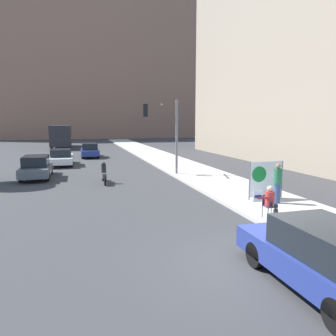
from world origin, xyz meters
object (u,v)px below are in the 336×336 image
car_on_road_distant (90,150)px  car_on_road_midblock (61,157)px  traffic_light_pole (164,124)px  car_on_road_nearest (36,167)px  jogger_on_sidewalk (277,183)px  parked_car_curbside (324,258)px  protest_banner (266,179)px  motorcycle_on_road (104,174)px  city_bus_on_road (61,135)px  seated_protester (270,202)px

car_on_road_distant → car_on_road_midblock: bearing=-113.2°
traffic_light_pole → car_on_road_nearest: bearing=171.4°
car_on_road_midblock → jogger_on_sidewalk: bearing=-60.3°
traffic_light_pole → car_on_road_nearest: (-8.24, 1.25, -2.73)m
parked_car_curbside → traffic_light_pole: bearing=87.6°
protest_banner → motorcycle_on_road: 9.49m
parked_car_curbside → car_on_road_distant: size_ratio=0.98×
protest_banner → city_bus_on_road: bearing=106.0°
traffic_light_pole → city_bus_on_road: (-7.76, 27.47, -1.65)m
car_on_road_nearest → motorcycle_on_road: 5.01m
car_on_road_nearest → motorcycle_on_road: bearing=-35.8°
jogger_on_sidewalk → car_on_road_distant: bearing=-57.0°
protest_banner → motorcycle_on_road: (-6.68, 6.73, -0.52)m
protest_banner → car_on_road_nearest: (-10.74, 9.66, -0.33)m
seated_protester → parked_car_curbside: bearing=-106.0°
parked_car_curbside → motorcycle_on_road: 14.48m
seated_protester → car_on_road_nearest: (-9.19, 12.47, -0.06)m
parked_car_curbside → city_bus_on_road: size_ratio=0.44×
city_bus_on_road → car_on_road_nearest: bearing=-91.0°
protest_banner → traffic_light_pole: traffic_light_pole is taller
jogger_on_sidewalk → parked_car_curbside: 7.26m
seated_protester → city_bus_on_road: bearing=106.3°
car_on_road_nearest → motorcycle_on_road: car_on_road_nearest is taller
jogger_on_sidewalk → motorcycle_on_road: bearing=-32.3°
parked_car_curbside → car_on_road_nearest: size_ratio=0.95×
seated_protester → city_bus_on_road: city_bus_on_road is taller
car_on_road_midblock → car_on_road_distant: (2.55, 5.94, 0.03)m
car_on_road_midblock → traffic_light_pole: bearing=-47.1°
traffic_light_pole → motorcycle_on_road: size_ratio=2.23×
protest_banner → car_on_road_distant: 22.90m
parked_car_curbside → motorcycle_on_road: (-3.52, 14.04, -0.20)m
car_on_road_nearest → motorcycle_on_road: size_ratio=2.08×
jogger_on_sidewalk → car_on_road_nearest: (-10.80, 10.47, -0.29)m
city_bus_on_road → parked_car_curbside: bearing=-80.7°
car_on_road_nearest → car_on_road_midblock: car_on_road_nearest is taller
traffic_light_pole → car_on_road_midblock: (-6.97, 7.49, -2.77)m
seated_protester → car_on_road_distant: 25.22m
city_bus_on_road → seated_protester: bearing=-77.3°
car_on_road_nearest → traffic_light_pole: bearing=-8.6°
motorcycle_on_road → car_on_road_midblock: bearing=106.9°
parked_car_curbside → car_on_road_midblock: parked_car_curbside is taller
city_bus_on_road → motorcycle_on_road: city_bus_on_road is taller
motorcycle_on_road → seated_protester: bearing=-61.7°
seated_protester → motorcycle_on_road: (-5.13, 9.54, -0.25)m
traffic_light_pole → city_bus_on_road: size_ratio=0.49×
protest_banner → city_bus_on_road: size_ratio=0.17×
car_on_road_distant → city_bus_on_road: (-3.34, 14.05, 1.09)m
car_on_road_distant → seated_protester: bearing=-77.7°
parked_car_curbside → city_bus_on_road: bearing=99.3°
protest_banner → car_on_road_nearest: size_ratio=0.37×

